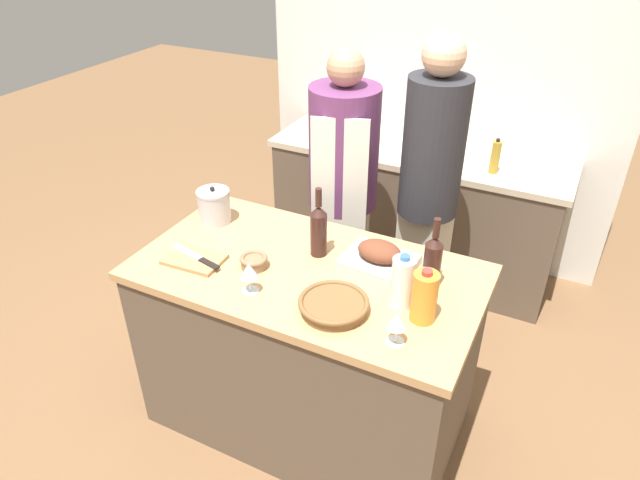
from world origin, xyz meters
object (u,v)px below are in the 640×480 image
Objects in this scene: juice_jug at (424,297)px; knife_chef at (197,257)px; cutting_board at (194,259)px; mixing_bowl at (254,261)px; condiment_bottle_extra at (328,114)px; person_cook_aproned at (343,186)px; milk_jug at (403,282)px; wine_bottle_green at (433,260)px; stand_mixer at (352,113)px; condiment_bottle_short at (495,157)px; roasting_pan at (379,258)px; wine_glass_left at (397,322)px; wine_bottle_dark at (319,229)px; stock_pot at (214,206)px; person_cook_guest at (429,187)px; condiment_bottle_tall at (433,146)px; wine_glass_right at (249,272)px; wicker_basket at (334,305)px.

knife_chef is at bearing -176.24° from juice_jug.
mixing_bowl is at bearing 16.72° from cutting_board.
mixing_bowl is (0.26, 0.08, 0.02)m from cutting_board.
person_cook_aproned reaches higher than condiment_bottle_extra.
milk_jug reaches higher than cutting_board.
wine_bottle_green is 0.98× the size of stand_mixer.
mixing_bowl is 0.57× the size of condiment_bottle_short.
stand_mixer is at bearing 91.96° from knife_chef.
roasting_pan is 0.49m from wine_glass_left.
person_cook_aproned is at bearing 75.29° from knife_chef.
mixing_bowl is 0.38× the size of stand_mixer.
wine_bottle_dark is at bearing -71.33° from stand_mixer.
stock_pot is at bearing 110.40° from cutting_board.
person_cook_aproned is 0.93× the size of person_cook_guest.
stock_pot is at bearing -138.61° from person_cook_aproned.
condiment_bottle_tall is at bearing 127.28° from person_cook_guest.
wine_bottle_green reaches higher than stock_pot.
juice_jug reaches higher than condiment_bottle_extra.
wine_glass_right is 0.47× the size of knife_chef.
wine_glass_right is (0.34, -0.08, 0.09)m from cutting_board.
person_cook_guest is (0.48, 0.03, 0.09)m from person_cook_aproned.
wine_bottle_dark is at bearing 124.90° from wicker_basket.
person_cook_guest reaches higher than wine_bottle_dark.
stock_pot is 0.65× the size of knife_chef.
person_cook_guest is at bearing 100.91° from milk_jug.
wine_bottle_dark reaches higher than stock_pot.
cutting_board is at bearing 167.40° from wine_glass_right.
stock_pot is at bearing 168.38° from milk_jug.
knife_chef is (-0.97, 0.10, -0.08)m from wine_glass_left.
stand_mixer is 1.13m from person_cook_guest.
cutting_board is 1.89m from condiment_bottle_extra.
wine_bottle_dark reaches higher than wine_glass_right.
condiment_bottle_short reaches higher than wine_glass_right.
roasting_pan is at bearing -0.64° from stock_pot.
mixing_bowl is at bearing 16.51° from knife_chef.
roasting_pan is 1.00× the size of wine_bottle_green.
stock_pot reaches higher than knife_chef.
milk_jug is 1.96m from stand_mixer.
condiment_bottle_extra is 0.11× the size of person_cook_aproned.
stock_pot is 0.89× the size of condiment_bottle_short.
condiment_bottle_tall is 0.38m from condiment_bottle_short.
person_cook_guest is at bearing 62.58° from mixing_bowl.
person_cook_guest is (-0.23, 1.12, -0.02)m from wine_glass_left.
mixing_bowl is at bearing -176.52° from milk_jug.
cutting_board is 1.16× the size of juice_jug.
wicker_basket is 0.45m from wine_bottle_green.
milk_jug is 1.33× the size of condiment_bottle_extra.
stand_mixer is 0.90m from person_cook_aproned.
stand_mixer reaches higher than milk_jug.
roasting_pan is 1.22× the size of cutting_board.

